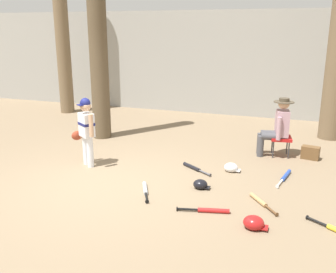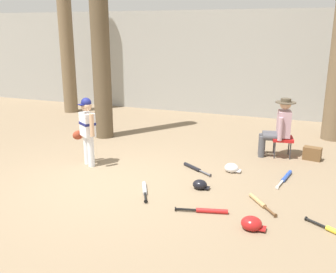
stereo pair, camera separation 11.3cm
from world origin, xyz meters
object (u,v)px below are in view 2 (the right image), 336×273
object	(u,v)px
folding_stool	(283,139)
bat_black_composite	(194,168)
batting_helmet_black	(200,185)
seated_spectator	(279,126)
tree_far_left	(65,21)
batting_helmet_white	(232,168)
bat_wood_tan	(259,202)
batting_helmet_red	(252,224)
bat_red_barrel	(208,211)
bat_aluminum_silver	(145,190)
bat_blue_youth	(286,177)
tree_near_player	(99,19)
young_ballplayer	(87,127)
handbag_beside_stool	(312,154)

from	to	relation	value
folding_stool	bat_black_composite	xyz separation A→B (m)	(-1.45, -1.35, -0.33)
batting_helmet_black	folding_stool	bearing A→B (deg)	62.70
seated_spectator	batting_helmet_black	distance (m)	2.42
tree_far_left	batting_helmet_white	xyz separation A→B (m)	(5.76, -3.39, -2.66)
bat_wood_tan	batting_helmet_red	size ratio (longest dim) A/B	1.87
bat_red_barrel	batting_helmet_white	size ratio (longest dim) A/B	2.51
bat_aluminum_silver	batting_helmet_red	xyz separation A→B (m)	(1.79, -0.60, 0.05)
folding_stool	bat_blue_youth	size ratio (longest dim) A/B	0.56
folding_stool	seated_spectator	world-z (taller)	seated_spectator
batting_helmet_white	batting_helmet_black	bearing A→B (deg)	-109.46
tree_near_player	seated_spectator	size ratio (longest dim) A/B	5.00
batting_helmet_red	batting_helmet_black	size ratio (longest dim) A/B	1.16
batting_helmet_white	batting_helmet_black	distance (m)	0.99
bat_wood_tan	batting_helmet_black	xyz separation A→B (m)	(-0.99, 0.24, 0.04)
tree_near_player	folding_stool	size ratio (longest dim) A/B	13.08
young_ballplayer	seated_spectator	bearing A→B (deg)	28.43
seated_spectator	tree_far_left	distance (m)	7.12
bat_blue_youth	batting_helmet_white	xyz separation A→B (m)	(-0.95, 0.02, 0.04)
handbag_beside_stool	bat_red_barrel	bearing A→B (deg)	-114.78
handbag_beside_stool	bat_blue_youth	xyz separation A→B (m)	(-0.41, -1.23, -0.10)
bat_black_composite	tree_near_player	bearing A→B (deg)	152.69
seated_spectator	batting_helmet_white	xyz separation A→B (m)	(-0.68, -1.19, -0.57)
bat_blue_youth	bat_black_composite	world-z (taller)	same
bat_red_barrel	bat_wood_tan	size ratio (longest dim) A/B	1.23
folding_stool	bat_blue_youth	bearing A→B (deg)	-81.90
bat_aluminum_silver	bat_wood_tan	world-z (taller)	same
bat_black_composite	batting_helmet_red	size ratio (longest dim) A/B	1.99
bat_aluminum_silver	bat_blue_youth	distance (m)	2.47
bat_black_composite	bat_wood_tan	world-z (taller)	same
bat_aluminum_silver	batting_helmet_black	distance (m)	0.91
handbag_beside_stool	batting_helmet_black	bearing A→B (deg)	-128.20
tree_far_left	bat_black_composite	world-z (taller)	tree_far_left
seated_spectator	bat_black_composite	bearing A→B (deg)	-135.42
handbag_beside_stool	bat_red_barrel	distance (m)	3.23
bat_blue_youth	batting_helmet_red	distance (m)	1.96
bat_blue_youth	bat_wood_tan	size ratio (longest dim) A/B	1.35
young_ballplayer	bat_blue_youth	bearing A→B (deg)	9.23
batting_helmet_white	handbag_beside_stool	bearing A→B (deg)	41.77
handbag_beside_stool	batting_helmet_black	distance (m)	2.74
batting_helmet_white	batting_helmet_red	bearing A→B (deg)	-71.31
young_ballplayer	bat_wood_tan	distance (m)	3.42
bat_wood_tan	batting_helmet_black	bearing A→B (deg)	166.30
batting_helmet_red	batting_helmet_black	world-z (taller)	batting_helmet_red
bat_aluminum_silver	batting_helmet_red	distance (m)	1.89
tree_near_player	bat_blue_youth	distance (m)	5.22
bat_red_barrel	folding_stool	bearing A→B (deg)	75.29
tree_near_player	bat_red_barrel	bearing A→B (deg)	-41.40
bat_wood_tan	bat_red_barrel	bearing A→B (deg)	-140.37
tree_near_player	young_ballplayer	world-z (taller)	tree_near_player
young_ballplayer	bat_wood_tan	xyz separation A→B (m)	(3.30, -0.57, -0.71)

